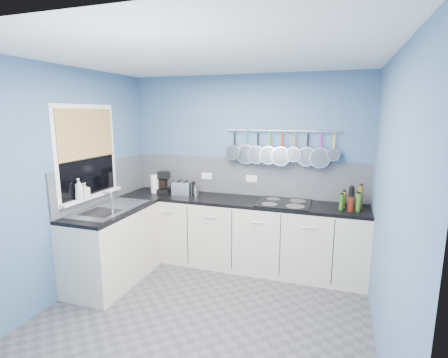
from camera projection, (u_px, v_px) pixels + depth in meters
The scene contains 46 objects.
floor at pixel (205, 314), 3.49m from camera, with size 3.20×3.00×0.02m, color #47474C.
ceiling at pixel (202, 54), 3.01m from camera, with size 3.20×3.00×0.02m, color white.
wall_back at pixel (245, 169), 4.66m from camera, with size 3.20×0.02×2.50m, color #44658C.
wall_front at pixel (100, 255), 1.85m from camera, with size 3.20×0.02×2.50m, color #44658C.
wall_left at pixel (68, 183), 3.76m from camera, with size 0.02×3.00×2.50m, color #44658C.
wall_right at pixel (390, 208), 2.75m from camera, with size 0.02×3.00×2.50m, color #44658C.
backsplash_back at pixel (245, 177), 4.66m from camera, with size 3.20×0.02×0.50m, color gray.
backsplash_left at pixel (105, 182), 4.33m from camera, with size 0.02×1.80×0.50m, color gray.
cabinet_run_back at pixel (238, 234), 4.53m from camera, with size 3.20×0.60×0.86m, color beige.
worktop_back at pixel (239, 201), 4.44m from camera, with size 3.20×0.60×0.04m, color black.
cabinet_run_left at pixel (113, 247), 4.10m from camera, with size 0.60×1.20×0.86m, color beige.
worktop_left at pixel (111, 210), 4.01m from camera, with size 0.60×1.20×0.04m, color black.
window_frame at pixel (87, 153), 3.97m from camera, with size 0.01×1.00×1.10m, color white.
window_glass at pixel (87, 153), 3.97m from camera, with size 0.01×0.90×1.00m, color black.
bamboo_blind at pixel (87, 133), 3.92m from camera, with size 0.01×0.90×0.55m, color tan.
window_sill at pixel (92, 196), 4.06m from camera, with size 0.10×0.98×0.03m, color white.
sink_unit at pixel (111, 208), 4.01m from camera, with size 0.50×0.95×0.01m, color silver.
mixer_tap at pixel (112, 203), 3.76m from camera, with size 0.12×0.08×0.26m, color silver, non-canonical shape.
socket_left at pixel (207, 176), 4.82m from camera, with size 0.15×0.01×0.09m, color white.
socket_right at pixel (252, 179), 4.62m from camera, with size 0.15×0.01×0.09m, color white.
pot_rail at pixel (283, 131), 4.35m from camera, with size 0.02×0.02×1.45m, color silver.
soap_bottle_a at pixel (79, 189), 3.82m from camera, with size 0.09×0.09×0.24m, color white.
soap_bottle_b at pixel (85, 190), 3.91m from camera, with size 0.08×0.08×0.17m, color white.
paper_towel at pixel (155, 184), 4.79m from camera, with size 0.11×0.11×0.25m, color white.
coffee_maker at pixel (163, 182), 4.81m from camera, with size 0.16×0.18×0.29m, color black, non-canonical shape.
toaster at pixel (183, 188), 4.69m from camera, with size 0.28×0.16×0.18m, color silver.
canister at pixel (196, 191), 4.68m from camera, with size 0.08×0.08×0.12m, color silver.
hob at pixel (284, 203), 4.24m from camera, with size 0.64×0.57×0.01m, color black.
pan_0 at pixel (234, 145), 4.57m from camera, with size 0.20×0.11×0.39m, color silver, non-canonical shape.
pan_1 at pixel (246, 147), 4.53m from camera, with size 0.26×0.05×0.45m, color silver, non-canonical shape.
pan_2 at pixel (258, 147), 4.48m from camera, with size 0.24×0.10×0.43m, color silver, non-canonical shape.
pan_3 at pixel (270, 147), 4.43m from camera, with size 0.24×0.10×0.43m, color silver, non-canonical shape.
pan_4 at pixel (282, 148), 4.38m from camera, with size 0.25×0.11×0.44m, color silver, non-canonical shape.
pan_5 at pixel (295, 146), 4.32m from camera, with size 0.19×0.11×0.38m, color silver, non-canonical shape.
pan_6 at pixel (307, 149), 4.28m from camera, with size 0.25×0.07×0.44m, color silver, non-canonical shape.
pan_7 at pixel (320, 150), 4.23m from camera, with size 0.26×0.09×0.45m, color silver, non-canonical shape.
pan_8 at pixel (334, 146), 4.17m from camera, with size 0.16×0.13×0.35m, color silver, non-canonical shape.
condiment_0 at pixel (358, 200), 4.07m from camera, with size 0.07×0.07×0.17m, color brown.
condiment_1 at pixel (352, 200), 4.11m from camera, with size 0.05×0.05×0.16m, color black.
condiment_2 at pixel (342, 199), 4.13m from camera, with size 0.05×0.05×0.15m, color #8C5914.
condiment_3 at pixel (360, 197), 3.96m from camera, with size 0.06×0.06×0.28m, color brown.
condiment_4 at pixel (351, 198), 4.00m from camera, with size 0.06×0.06×0.25m, color black.
condiment_5 at pixel (344, 200), 4.04m from camera, with size 0.06×0.06×0.20m, color olive.
condiment_6 at pixel (358, 202), 3.90m from camera, with size 0.06×0.06×0.20m, color #3F721E.
condiment_7 at pixel (351, 204), 3.90m from camera, with size 0.07×0.07×0.17m, color #4C190C.
condiment_8 at pixel (341, 202), 3.96m from camera, with size 0.05×0.05×0.18m, color #265919.
Camera 1 is at (1.19, -2.94, 2.01)m, focal length 27.47 mm.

